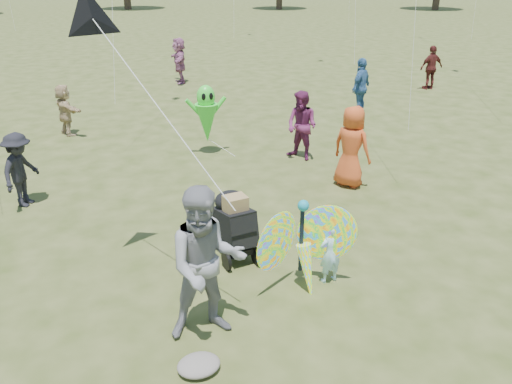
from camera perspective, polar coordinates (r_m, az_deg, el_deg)
ground at (r=7.19m, az=5.29°, el=-12.58°), size 160.00×160.00×0.00m
child_girl at (r=7.43m, az=8.48°, el=-6.92°), size 0.38×0.28×0.97m
adult_man at (r=6.14m, az=-5.66°, el=-8.24°), size 1.03×0.83×2.03m
grey_bag at (r=6.17m, az=-6.57°, el=-19.06°), size 0.51×0.42×0.16m
crowd_a at (r=10.67m, az=10.86°, el=5.10°), size 0.92×1.01×1.74m
crowd_b at (r=10.63m, az=-25.33°, el=2.30°), size 0.93×1.10×1.48m
crowd_c at (r=16.11m, az=11.87°, el=11.62°), size 1.11×0.98×1.80m
crowd_d at (r=14.91m, az=-20.99°, el=8.76°), size 0.92×1.36×1.41m
crowd_e at (r=12.08m, az=5.25°, el=7.53°), size 0.96×1.02×1.67m
crowd_h at (r=20.62m, az=19.40°, el=13.26°), size 0.97×0.44×1.63m
crowd_j at (r=20.86m, az=-8.75°, el=14.63°), size 0.63×1.67×1.77m
jogging_stroller at (r=7.95m, az=-2.52°, el=-3.35°), size 0.59×1.09×1.09m
butterfly_kite at (r=7.12m, az=5.48°, el=-6.36°), size 1.74×0.75×1.61m
delta_kite_rig at (r=7.00m, az=-18.12°, el=18.23°), size 1.80×2.13×2.50m
alien_kite at (r=12.39m, az=-5.66°, el=8.61°), size 1.12×0.69×1.74m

